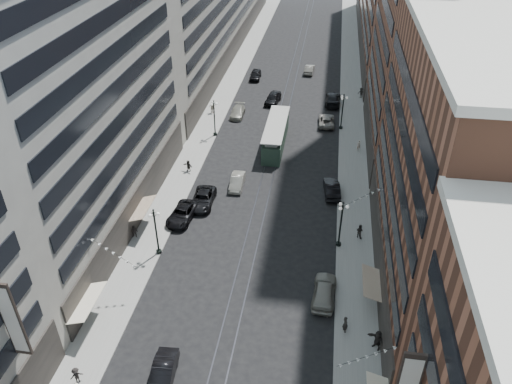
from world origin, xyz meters
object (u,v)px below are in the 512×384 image
Objects in this scene: car_4 at (324,291)px; pedestrian_5 at (188,166)px; lamppost_sw_mid at (214,117)px; pedestrian_2 at (135,232)px; car_9 at (255,75)px; pedestrian_8 at (359,145)px; car_14 at (309,69)px; car_2 at (182,214)px; lamppost_se_far at (341,223)px; car_10 at (332,188)px; pedestrian_9 at (361,93)px; lamppost_sw_far at (156,230)px; pedestrian_extra_1 at (76,375)px; pedestrian_extra_0 at (345,324)px; car_7 at (203,199)px; car_8 at (238,112)px; lamppost_se_mid at (342,110)px; car_13 at (273,98)px; pedestrian_7 at (360,231)px; streetcar at (276,135)px; car_5 at (163,375)px; pedestrian_extra_2 at (377,340)px; car_extra_0 at (237,182)px; car_11 at (326,120)px; car_12 at (333,99)px; pedestrian_6 at (212,108)px.

car_4 is 3.39× the size of pedestrian_5.
pedestrian_2 is at bearing -97.53° from lamppost_sw_mid.
pedestrian_8 is (18.48, -25.62, 0.15)m from car_9.
car_14 is at bearing 95.51° from pedestrian_5.
car_2 is 3.49× the size of pedestrian_2.
car_4 is at bearing -99.11° from lamppost_se_far.
pedestrian_8 reaches higher than car_9.
pedestrian_9 is (4.26, 30.55, 0.24)m from car_10.
lamppost_sw_far reaches higher than pedestrian_extra_1.
pedestrian_8 is at bearing 109.64° from car_14.
pedestrian_extra_0 reaches higher than car_9.
car_7 is 47.17m from car_14.
lamppost_sw_far reaches higher than pedestrian_2.
car_8 is 22.08m from pedestrian_9.
lamppost_se_mid is 18.28m from car_10.
lamppost_se_mid reaches higher than car_14.
pedestrian_7 reaches higher than car_13.
streetcar is 42.56m from pedestrian_extra_1.
car_5 is 49.11m from car_8.
pedestrian_extra_2 is at bearing 127.89° from pedestrian_7.
car_8 is (-7.14, 8.96, -0.87)m from streetcar.
pedestrian_5 is 7.38m from car_extra_0.
car_4 is (7.95, -29.21, -0.69)m from streetcar.
car_14 is 1.07× the size of car_extra_0.
lamppost_sw_mid is at bearing 0.08° from pedestrian_extra_0.
pedestrian_9 reaches higher than car_11.
car_2 is 1.21× the size of car_extra_0.
pedestrian_extra_0 is (13.35, -21.48, 0.28)m from car_extra_0.
car_7 is (2.40, -17.55, -2.35)m from lamppost_sw_mid.
pedestrian_9 is 34.50m from car_extra_0.
pedestrian_5 is 24.28m from pedestrian_7.
pedestrian_2 is at bearing -97.17° from car_13.
car_extra_0 is (-14.86, 8.18, -0.25)m from pedestrian_7.
lamppost_sw_far is at bearing 39.45° from pedestrian_extra_0.
car_10 reaches higher than car_2.
streetcar is at bearing 65.26° from pedestrian_5.
pedestrian_extra_2 reaches higher than pedestrian_9.
pedestrian_5 is 0.96× the size of pedestrian_8.
car_13 is (4.60, 30.90, 0.12)m from car_7.
pedestrian_8 is at bearing -69.54° from lamppost_se_mid.
car_10 reaches higher than car_7.
lamppost_sw_mid reaches higher than car_7.
lamppost_sw_far reaches higher than car_12.
pedestrian_5 is (-13.42, -39.19, 0.15)m from car_14.
car_13 is at bearing -129.05° from pedestrian_6.
car_4 reaches higher than car_8.
car_2 is at bearing -54.44° from pedestrian_5.
car_4 reaches higher than car_12.
car_extra_0 is (5.71, 13.86, -2.37)m from lamppost_sw_far.
car_14 is at bearing 153.34° from pedestrian_9.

